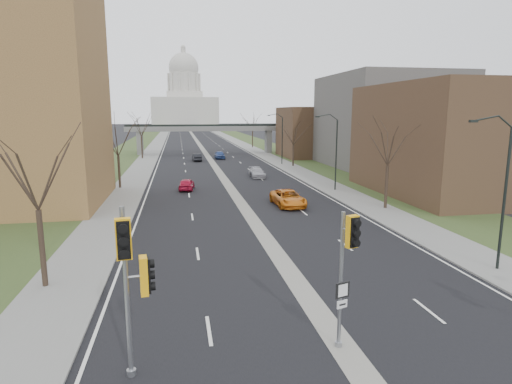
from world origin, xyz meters
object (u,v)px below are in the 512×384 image
object	(u,v)px
signal_pole_left	(132,269)
car_left_far	(197,157)
signal_pole_median	(347,257)
car_left_near	(187,184)
car_right_near	(288,198)
car_right_far	(220,155)
car_right_mid	(257,173)

from	to	relation	value
signal_pole_left	car_left_far	size ratio (longest dim) A/B	1.43
signal_pole_left	car_left_far	xyz separation A→B (m)	(4.97, 66.88, -3.22)
signal_pole_median	car_left_near	size ratio (longest dim) A/B	1.33
signal_pole_left	car_right_near	distance (m)	28.53
signal_pole_median	car_left_near	bearing A→B (deg)	80.52
car_right_near	signal_pole_left	bearing A→B (deg)	-116.98
signal_pole_median	car_right_far	size ratio (longest dim) A/B	1.19
car_right_far	signal_pole_median	bearing A→B (deg)	-91.90
car_left_far	car_right_far	distance (m)	5.65
car_right_mid	car_right_far	distance (m)	25.62
car_left_near	signal_pole_left	bearing A→B (deg)	93.02
car_left_far	car_right_mid	size ratio (longest dim) A/B	0.90
car_right_mid	car_right_far	world-z (taller)	car_right_far
signal_pole_median	car_left_far	distance (m)	66.61
car_right_mid	car_left_far	bearing A→B (deg)	108.95
signal_pole_median	car_right_far	xyz separation A→B (m)	(2.06, 69.72, -2.96)
car_right_far	car_left_far	bearing A→B (deg)	-145.25
car_right_near	car_right_mid	size ratio (longest dim) A/B	1.20
car_right_mid	signal_pole_median	bearing A→B (deg)	-95.59
car_right_far	car_right_mid	bearing A→B (deg)	-84.06
car_left_near	car_right_far	size ratio (longest dim) A/B	0.89
car_left_far	car_right_near	world-z (taller)	car_right_near
car_right_near	car_right_mid	world-z (taller)	car_right_near
car_left_far	car_left_near	bearing A→B (deg)	81.07
signal_pole_median	car_right_mid	xyz separation A→B (m)	(4.81, 44.25, -3.06)
car_left_near	car_right_far	world-z (taller)	car_right_far
car_right_mid	signal_pole_left	bearing A→B (deg)	-104.85
signal_pole_left	car_left_near	xyz separation A→B (m)	(2.43, 36.33, -3.22)
signal_pole_left	car_left_near	size ratio (longest dim) A/B	1.48
car_left_far	signal_pole_left	bearing A→B (deg)	81.58
signal_pole_left	car_left_far	distance (m)	67.14
car_left_near	car_right_far	distance (m)	34.53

